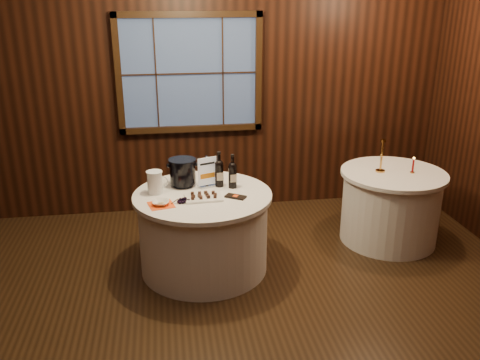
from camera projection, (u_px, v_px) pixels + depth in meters
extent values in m
plane|color=black|center=(216.00, 331.00, 4.00)|extent=(6.00, 6.00, 0.00)
cube|color=black|center=(190.00, 86.00, 5.80)|extent=(6.00, 0.02, 3.00)
cube|color=#3D5280|center=(190.00, 73.00, 5.72)|extent=(1.50, 0.01, 1.20)
cylinder|color=white|center=(204.00, 233.00, 4.80)|extent=(1.20, 1.20, 0.73)
cylinder|color=white|center=(203.00, 196.00, 4.67)|extent=(1.28, 1.28, 0.04)
cylinder|color=white|center=(390.00, 208.00, 5.36)|extent=(1.00, 1.00, 0.73)
cylinder|color=white|center=(394.00, 174.00, 5.23)|extent=(1.08, 1.08, 0.04)
cube|color=#AFAFB6|center=(207.00, 186.00, 4.82)|extent=(0.18, 0.14, 0.02)
cube|color=#AFAFB6|center=(207.00, 171.00, 4.77)|extent=(0.02, 0.02, 0.29)
cube|color=white|center=(207.00, 171.00, 4.76)|extent=(0.18, 0.07, 0.27)
cylinder|color=black|center=(219.00, 175.00, 4.80)|extent=(0.08, 0.08, 0.22)
sphere|color=black|center=(219.00, 164.00, 4.76)|extent=(0.08, 0.08, 0.08)
cylinder|color=black|center=(219.00, 158.00, 4.74)|extent=(0.03, 0.03, 0.10)
cylinder|color=black|center=(219.00, 153.00, 4.72)|extent=(0.04, 0.04, 0.02)
cube|color=beige|center=(220.00, 177.00, 4.76)|extent=(0.06, 0.00, 0.08)
cylinder|color=black|center=(233.00, 177.00, 4.77)|extent=(0.08, 0.08, 0.21)
sphere|color=black|center=(232.00, 166.00, 4.73)|extent=(0.08, 0.08, 0.08)
cylinder|color=black|center=(232.00, 160.00, 4.71)|extent=(0.03, 0.03, 0.10)
cylinder|color=black|center=(232.00, 156.00, 4.69)|extent=(0.03, 0.03, 0.02)
cube|color=beige|center=(233.00, 178.00, 4.73)|extent=(0.06, 0.01, 0.07)
cylinder|color=black|center=(183.00, 184.00, 4.84)|extent=(0.19, 0.19, 0.03)
cylinder|color=black|center=(183.00, 172.00, 4.80)|extent=(0.24, 0.24, 0.21)
cylinder|color=black|center=(182.00, 160.00, 4.76)|extent=(0.26, 0.26, 0.02)
cube|color=white|center=(203.00, 198.00, 4.54)|extent=(0.34, 0.24, 0.02)
cube|color=black|center=(236.00, 197.00, 4.57)|extent=(0.21, 0.18, 0.02)
cylinder|color=#372614|center=(175.00, 201.00, 4.43)|extent=(0.08, 0.02, 0.03)
cylinder|color=white|center=(155.00, 183.00, 4.63)|extent=(0.14, 0.14, 0.20)
cylinder|color=white|center=(154.00, 172.00, 4.60)|extent=(0.15, 0.15, 0.01)
torus|color=white|center=(163.00, 181.00, 4.64)|extent=(0.10, 0.02, 0.10)
cube|color=#FD4F15|center=(161.00, 205.00, 4.41)|extent=(0.25, 0.25, 0.00)
imported|color=white|center=(161.00, 203.00, 4.40)|extent=(0.17, 0.17, 0.04)
cylinder|color=#C0893C|center=(380.00, 171.00, 5.23)|extent=(0.10, 0.10, 0.02)
cylinder|color=#C0893C|center=(382.00, 156.00, 5.17)|extent=(0.02, 0.02, 0.30)
cylinder|color=#C0893C|center=(383.00, 141.00, 5.12)|extent=(0.05, 0.05, 0.03)
cylinder|color=#C0893C|center=(412.00, 172.00, 5.19)|extent=(0.05, 0.05, 0.01)
cylinder|color=#960C0B|center=(413.00, 166.00, 5.17)|extent=(0.02, 0.02, 0.14)
sphere|color=#FFB23F|center=(414.00, 158.00, 5.14)|extent=(0.02, 0.02, 0.02)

